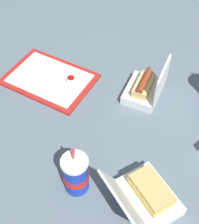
% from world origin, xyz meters
% --- Properties ---
extents(ground_plane, '(3.20, 3.20, 0.00)m').
position_xyz_m(ground_plane, '(0.00, 0.00, 0.00)').
color(ground_plane, slate).
extents(food_tray, '(0.40, 0.30, 0.01)m').
position_xyz_m(food_tray, '(0.35, -0.04, 0.01)').
color(food_tray, red).
rests_on(food_tray, ground_plane).
extents(ketchup_cup, '(0.04, 0.04, 0.02)m').
position_xyz_m(ketchup_cup, '(0.26, -0.08, 0.03)').
color(ketchup_cup, white).
rests_on(ketchup_cup, food_tray).
extents(napkin_stack, '(0.12, 0.12, 0.00)m').
position_xyz_m(napkin_stack, '(0.34, -0.08, 0.02)').
color(napkin_stack, white).
rests_on(napkin_stack, food_tray).
extents(plastic_fork, '(0.11, 0.04, 0.00)m').
position_xyz_m(plastic_fork, '(0.30, 0.03, 0.02)').
color(plastic_fork, white).
rests_on(plastic_fork, food_tray).
extents(clamshell_hotdog_corner, '(0.17, 0.20, 0.17)m').
position_xyz_m(clamshell_hotdog_corner, '(-0.03, -0.20, 0.04)').
color(clamshell_hotdog_corner, white).
rests_on(clamshell_hotdog_corner, ground_plane).
extents(clamshell_sandwich_front, '(0.26, 0.26, 0.16)m').
position_xyz_m(clamshell_sandwich_front, '(-0.27, 0.20, 0.04)').
color(clamshell_sandwich_front, white).
rests_on(clamshell_sandwich_front, ground_plane).
extents(soda_cup_left, '(0.09, 0.09, 0.21)m').
position_xyz_m(soda_cup_left, '(-0.06, 0.28, 0.08)').
color(soda_cup_left, '#1938B7').
rests_on(soda_cup_left, ground_plane).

